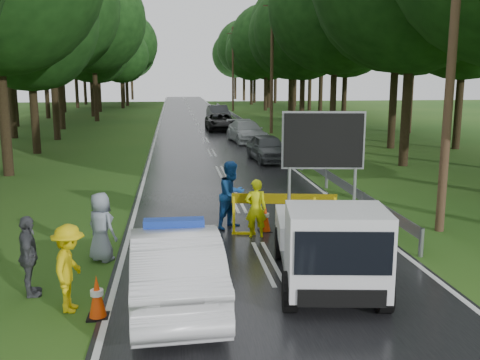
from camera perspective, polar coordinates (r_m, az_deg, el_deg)
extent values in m
plane|color=#204D16|center=(12.47, 2.98, -8.85)|extent=(160.00, 160.00, 0.00)
cube|color=black|center=(41.81, -4.21, 5.21)|extent=(7.00, 140.00, 0.02)
cylinder|color=gray|center=(13.48, 18.77, -6.33)|extent=(0.12, 0.12, 0.70)
cube|color=gray|center=(42.11, 0.84, 6.02)|extent=(0.05, 60.00, 0.30)
cylinder|color=#4E3524|center=(15.40, 21.74, 13.11)|extent=(0.24, 0.24, 10.00)
cylinder|color=#4E3524|center=(40.22, 3.42, 12.11)|extent=(0.24, 0.24, 10.00)
cube|color=#4E3524|center=(40.51, 3.49, 18.06)|extent=(1.40, 0.08, 0.08)
cylinder|color=#4E3524|center=(65.95, -0.76, 11.71)|extent=(0.24, 0.24, 10.00)
cube|color=#4E3524|center=(66.13, -0.77, 15.35)|extent=(1.40, 0.08, 0.08)
imported|color=silver|center=(10.23, -6.94, -9.02)|extent=(1.80, 4.59, 1.49)
cube|color=#1938A5|center=(9.98, -7.05, -4.60)|extent=(1.13, 0.37, 0.15)
cube|color=gray|center=(11.70, 8.88, -7.77)|extent=(2.31, 3.99, 0.22)
cube|color=white|center=(12.44, 8.38, -4.88)|extent=(2.17, 2.40, 0.49)
cube|color=white|center=(9.99, 10.24, -7.33)|extent=(1.98, 1.68, 1.53)
cube|color=black|center=(9.24, 11.00, -7.71)|extent=(1.65, 0.27, 0.76)
cube|color=black|center=(11.70, 8.88, 4.20)|extent=(1.70, 0.35, 1.17)
cylinder|color=black|center=(9.98, 5.31, -11.78)|extent=(0.36, 0.78, 0.75)
cylinder|color=black|center=(10.25, 15.06, -11.50)|extent=(0.36, 0.78, 0.75)
cylinder|color=black|center=(12.67, 4.36, -6.74)|extent=(0.36, 0.78, 0.75)
cylinder|color=black|center=(12.89, 12.01, -6.65)|extent=(0.36, 0.78, 0.75)
cube|color=yellow|center=(14.42, -0.66, -3.83)|extent=(0.07, 0.07, 1.08)
cube|color=yellow|center=(14.40, 1.48, -3.86)|extent=(0.07, 0.07, 1.08)
cube|color=yellow|center=(14.46, 7.91, -3.90)|extent=(0.07, 0.07, 1.08)
cube|color=yellow|center=(14.52, 10.03, -3.90)|extent=(0.07, 0.07, 1.08)
cube|color=#F2CC00|center=(14.29, 4.73, -2.00)|extent=(2.77, 0.52, 0.27)
imported|color=#E6F30D|center=(14.13, 1.70, -3.07)|extent=(0.58, 0.38, 1.59)
imported|color=#184B9E|center=(14.99, -0.86, -1.60)|extent=(1.18, 1.16, 1.92)
imported|color=#D8BB0B|center=(10.29, -17.75, -8.95)|extent=(0.68, 1.09, 1.63)
imported|color=#43454C|center=(11.23, -21.61, -7.58)|extent=(0.58, 1.01, 1.61)
imported|color=gray|center=(12.79, -14.59, -4.88)|extent=(0.94, 0.91, 1.62)
imported|color=#43474C|center=(26.97, 2.98, 3.43)|extent=(1.92, 4.08, 1.35)
imported|color=#A9ADB1|center=(34.78, 0.69, 5.19)|extent=(2.44, 4.95, 1.38)
imported|color=black|center=(42.50, -2.07, 6.22)|extent=(2.33, 4.87, 1.34)
imported|color=#3B3D42|center=(49.77, -2.35, 7.06)|extent=(1.97, 4.90, 1.58)
cube|color=black|center=(10.16, -14.89, -13.92)|extent=(0.38, 0.38, 0.03)
cone|color=#F43E07|center=(10.00, -15.01, -11.87)|extent=(0.31, 0.31, 0.78)
cube|color=black|center=(12.56, 5.13, -8.68)|extent=(0.31, 0.31, 0.03)
cone|color=#F43E07|center=(12.45, 5.15, -7.27)|extent=(0.26, 0.26, 0.64)
cube|color=black|center=(14.87, 2.68, -5.47)|extent=(0.38, 0.38, 0.03)
cone|color=#F43E07|center=(14.76, 2.69, -4.02)|extent=(0.31, 0.31, 0.77)
cube|color=black|center=(13.09, -9.15, -7.94)|extent=(0.36, 0.36, 0.03)
cone|color=#F43E07|center=(12.97, -9.21, -6.37)|extent=(0.30, 0.30, 0.74)
cube|color=black|center=(15.69, 10.16, -4.76)|extent=(0.37, 0.37, 0.03)
cone|color=#F43E07|center=(15.59, 10.21, -3.39)|extent=(0.31, 0.31, 0.76)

